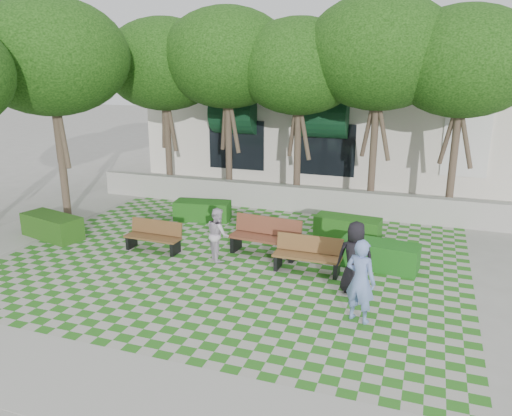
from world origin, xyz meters
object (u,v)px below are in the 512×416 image
at_px(bench_mid, 265,237).
at_px(person_dark, 355,258).
at_px(hedge_midleft, 202,211).
at_px(hedge_west, 52,226).
at_px(bench_east, 308,255).
at_px(bench_west, 154,237).
at_px(hedge_east, 379,255).
at_px(person_blue, 360,281).
at_px(hedge_midright, 348,228).
at_px(person_white, 218,234).

relative_size(bench_mid, person_dark, 1.19).
xyz_separation_m(hedge_midleft, hedge_west, (-3.52, -3.14, 0.03)).
xyz_separation_m(bench_east, bench_west, (-4.45, 0.01, -0.02)).
height_order(hedge_east, hedge_midleft, hedge_east).
height_order(bench_mid, bench_west, bench_mid).
height_order(bench_west, hedge_east, bench_west).
relative_size(hedge_east, person_blue, 1.11).
height_order(hedge_midright, person_white, person_white).
relative_size(bench_east, hedge_west, 0.85).
relative_size(person_blue, person_dark, 1.05).
bearing_deg(person_white, person_dark, -140.93).
height_order(hedge_east, person_white, person_white).
xyz_separation_m(bench_west, person_blue, (6.04, -2.13, 0.48)).
relative_size(bench_east, bench_west, 1.05).
relative_size(bench_east, bench_mid, 0.86).
height_order(hedge_east, person_dark, person_dark).
height_order(bench_east, hedge_west, bench_east).
relative_size(bench_mid, hedge_west, 0.99).
relative_size(hedge_east, person_white, 1.36).
distance_m(bench_west, person_white, 2.01).
height_order(hedge_midright, hedge_midleft, hedge_midright).
bearing_deg(bench_mid, hedge_west, -167.52).
bearing_deg(person_blue, hedge_east, -71.47).
relative_size(hedge_midright, person_white, 1.34).
bearing_deg(hedge_west, bench_west, 1.27).
bearing_deg(bench_east, person_blue, -52.70).
xyz_separation_m(hedge_west, person_blue, (9.51, -2.05, 0.53)).
relative_size(bench_west, person_white, 1.13).
bearing_deg(bench_west, hedge_midright, 31.32).
distance_m(bench_east, hedge_west, 7.92).
bearing_deg(hedge_midright, bench_west, -150.63).
xyz_separation_m(bench_mid, person_white, (-1.07, -0.78, 0.23)).
relative_size(hedge_east, hedge_midright, 1.02).
height_order(bench_mid, person_dark, person_dark).
height_order(bench_east, hedge_east, bench_east).
bearing_deg(bench_west, person_dark, -6.04).
bearing_deg(hedge_midright, hedge_east, -59.78).
xyz_separation_m(bench_west, hedge_west, (-3.47, -0.08, -0.06)).
distance_m(bench_east, hedge_midright, 2.87).
height_order(hedge_west, person_white, person_white).
bearing_deg(hedge_west, bench_mid, 7.32).
xyz_separation_m(bench_mid, hedge_east, (3.07, 0.08, -0.15)).
xyz_separation_m(bench_east, person_blue, (1.59, -2.12, 0.45)).
bearing_deg(hedge_midright, bench_mid, -133.30).
distance_m(bench_east, hedge_midleft, 5.36).
distance_m(bench_mid, person_dark, 3.12).
bearing_deg(person_dark, bench_west, -21.96).
bearing_deg(person_white, bench_east, -128.98).
bearing_deg(hedge_midleft, bench_west, -90.97).
bearing_deg(hedge_west, person_blue, -12.19).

